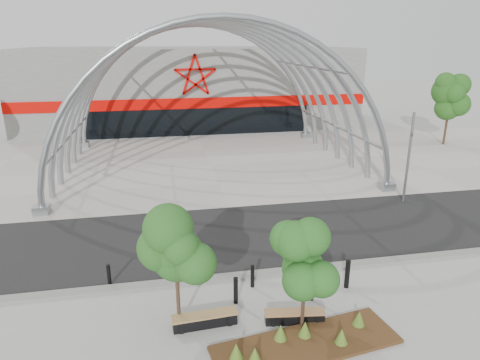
{
  "coord_description": "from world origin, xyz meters",
  "views": [
    {
      "loc": [
        -3.62,
        -14.72,
        8.93
      ],
      "look_at": [
        0.0,
        4.0,
        2.6
      ],
      "focal_mm": 32.0,
      "sensor_mm": 36.0,
      "label": 1
    }
  ],
  "objects_px": {
    "signal_pole": "(409,157)",
    "bench_0": "(205,320)",
    "street_tree_0": "(175,248)",
    "bollard_2": "(252,276)",
    "street_tree_1": "(305,260)",
    "bench_1": "(295,317)"
  },
  "relations": [
    {
      "from": "bench_0",
      "to": "street_tree_1",
      "type": "bearing_deg",
      "value": -12.58
    },
    {
      "from": "street_tree_0",
      "to": "bench_0",
      "type": "bearing_deg",
      "value": -14.09
    },
    {
      "from": "street_tree_0",
      "to": "bench_1",
      "type": "bearing_deg",
      "value": -8.73
    },
    {
      "from": "street_tree_0",
      "to": "bollard_2",
      "type": "bearing_deg",
      "value": 31.97
    },
    {
      "from": "bench_1",
      "to": "bollard_2",
      "type": "bearing_deg",
      "value": 111.05
    },
    {
      "from": "street_tree_0",
      "to": "street_tree_1",
      "type": "distance_m",
      "value": 4.01
    },
    {
      "from": "signal_pole",
      "to": "bench_1",
      "type": "xyz_separation_m",
      "value": [
        -9.52,
        -9.33,
        -2.5
      ]
    },
    {
      "from": "signal_pole",
      "to": "bench_0",
      "type": "height_order",
      "value": "signal_pole"
    },
    {
      "from": "signal_pole",
      "to": "street_tree_0",
      "type": "xyz_separation_m",
      "value": [
        -13.26,
        -8.76,
        0.1
      ]
    },
    {
      "from": "signal_pole",
      "to": "street_tree_1",
      "type": "relative_size",
      "value": 1.49
    },
    {
      "from": "bench_0",
      "to": "street_tree_0",
      "type": "bearing_deg",
      "value": 165.91
    },
    {
      "from": "street_tree_0",
      "to": "street_tree_1",
      "type": "relative_size",
      "value": 1.13
    },
    {
      "from": "street_tree_0",
      "to": "bench_1",
      "type": "relative_size",
      "value": 1.91
    },
    {
      "from": "street_tree_1",
      "to": "bollard_2",
      "type": "height_order",
      "value": "street_tree_1"
    },
    {
      "from": "street_tree_0",
      "to": "bollard_2",
      "type": "distance_m",
      "value": 4.09
    },
    {
      "from": "signal_pole",
      "to": "street_tree_0",
      "type": "height_order",
      "value": "signal_pole"
    },
    {
      "from": "bollard_2",
      "to": "bench_1",
      "type": "bearing_deg",
      "value": -68.95
    },
    {
      "from": "bench_0",
      "to": "bollard_2",
      "type": "bearing_deg",
      "value": 44.4
    },
    {
      "from": "street_tree_0",
      "to": "bollard_2",
      "type": "xyz_separation_m",
      "value": [
        2.84,
        1.77,
        -2.35
      ]
    },
    {
      "from": "bench_0",
      "to": "bench_1",
      "type": "distance_m",
      "value": 2.95
    },
    {
      "from": "street_tree_1",
      "to": "bench_1",
      "type": "distance_m",
      "value": 2.31
    },
    {
      "from": "signal_pole",
      "to": "street_tree_0",
      "type": "relative_size",
      "value": 1.33
    }
  ]
}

